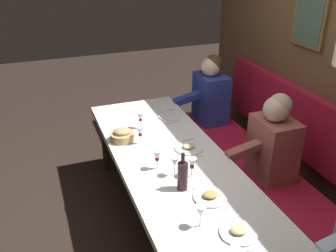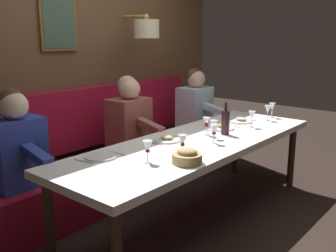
% 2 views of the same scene
% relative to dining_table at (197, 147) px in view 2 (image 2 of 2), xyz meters
% --- Properties ---
extents(ground_plane, '(12.00, 12.00, 0.00)m').
position_rel_dining_table_xyz_m(ground_plane, '(0.00, 0.00, -0.68)').
color(ground_plane, black).
extents(dining_table, '(0.90, 2.77, 0.74)m').
position_rel_dining_table_xyz_m(dining_table, '(0.00, 0.00, 0.00)').
color(dining_table, white).
rests_on(dining_table, ground_plane).
extents(banquette_bench, '(0.52, 2.97, 0.45)m').
position_rel_dining_table_xyz_m(banquette_bench, '(0.89, 0.00, -0.45)').
color(banquette_bench, maroon).
rests_on(banquette_bench, ground_plane).
extents(back_wall_panel, '(0.59, 4.17, 2.90)m').
position_rel_dining_table_xyz_m(back_wall_panel, '(1.46, -0.00, 0.68)').
color(back_wall_panel, brown).
rests_on(back_wall_panel, ground_plane).
extents(diner_nearest, '(0.60, 0.40, 0.79)m').
position_rel_dining_table_xyz_m(diner_nearest, '(0.88, -1.18, 0.14)').
color(diner_nearest, silver).
rests_on(diner_nearest, banquette_bench).
extents(diner_near, '(0.60, 0.40, 0.79)m').
position_rel_dining_table_xyz_m(diner_near, '(0.88, -0.04, 0.14)').
color(diner_near, '#934C42').
rests_on(diner_near, banquette_bench).
extents(diner_middle, '(0.60, 0.40, 0.79)m').
position_rel_dining_table_xyz_m(diner_middle, '(0.88, 1.19, 0.14)').
color(diner_middle, '#283893').
rests_on(diner_middle, banquette_bench).
extents(place_setting_0, '(0.24, 0.32, 0.05)m').
position_rel_dining_table_xyz_m(place_setting_0, '(0.19, 0.19, 0.07)').
color(place_setting_0, white).
rests_on(place_setting_0, dining_table).
extents(place_setting_1, '(0.24, 0.31, 0.05)m').
position_rel_dining_table_xyz_m(place_setting_1, '(0.06, -0.50, 0.07)').
color(place_setting_1, silver).
rests_on(place_setting_1, dining_table).
extents(place_setting_2, '(0.24, 0.31, 0.05)m').
position_rel_dining_table_xyz_m(place_setting_2, '(0.07, -0.89, 0.07)').
color(place_setting_2, silver).
rests_on(place_setting_2, dining_table).
extents(place_setting_3, '(0.24, 0.32, 0.01)m').
position_rel_dining_table_xyz_m(place_setting_3, '(0.27, 0.86, 0.07)').
color(place_setting_3, white).
rests_on(place_setting_3, dining_table).
extents(wine_glass_0, '(0.07, 0.07, 0.16)m').
position_rel_dining_table_xyz_m(wine_glass_0, '(-0.07, -0.15, 0.18)').
color(wine_glass_0, silver).
rests_on(wine_glass_0, dining_table).
extents(wine_glass_1, '(0.07, 0.07, 0.16)m').
position_rel_dining_table_xyz_m(wine_glass_1, '(-0.09, 0.72, 0.18)').
color(wine_glass_1, silver).
rests_on(wine_glass_1, dining_table).
extents(wine_glass_2, '(0.07, 0.07, 0.16)m').
position_rel_dining_table_xyz_m(wine_glass_2, '(0.04, -0.21, 0.18)').
color(wine_glass_2, silver).
rests_on(wine_glass_2, dining_table).
extents(wine_glass_3, '(0.07, 0.07, 0.16)m').
position_rel_dining_table_xyz_m(wine_glass_3, '(-0.18, 0.43, 0.18)').
color(wine_glass_3, silver).
rests_on(wine_glass_3, dining_table).
extents(wine_glass_4, '(0.07, 0.07, 0.16)m').
position_rel_dining_table_xyz_m(wine_glass_4, '(-0.08, -1.31, 0.18)').
color(wine_glass_4, silver).
rests_on(wine_glass_4, dining_table).
extents(wine_glass_5, '(0.07, 0.07, 0.16)m').
position_rel_dining_table_xyz_m(wine_glass_5, '(-0.13, -0.74, 0.18)').
color(wine_glass_5, silver).
rests_on(wine_glass_5, dining_table).
extents(wine_glass_6, '(0.07, 0.07, 0.16)m').
position_rel_dining_table_xyz_m(wine_glass_6, '(-0.17, -0.01, 0.18)').
color(wine_glass_6, silver).
rests_on(wine_glass_6, dining_table).
extents(wine_glass_7, '(0.07, 0.07, 0.16)m').
position_rel_dining_table_xyz_m(wine_glass_7, '(-0.11, -1.13, 0.18)').
color(wine_glass_7, silver).
rests_on(wine_glass_7, dining_table).
extents(wine_bottle, '(0.08, 0.08, 0.30)m').
position_rel_dining_table_xyz_m(wine_bottle, '(-0.08, -0.33, 0.18)').
color(wine_bottle, '#33191E').
rests_on(wine_bottle, dining_table).
extents(bread_bowl, '(0.22, 0.22, 0.12)m').
position_rel_dining_table_xyz_m(bread_bowl, '(-0.31, 0.55, 0.11)').
color(bread_bowl, tan).
rests_on(bread_bowl, dining_table).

